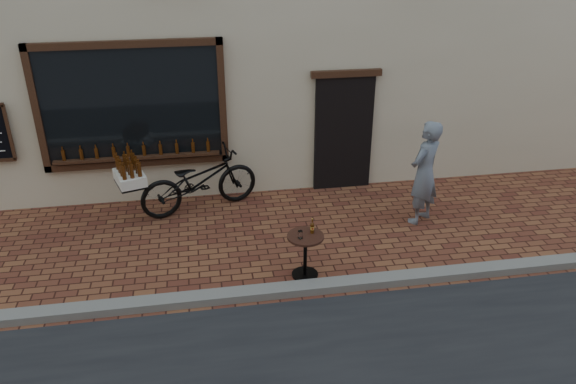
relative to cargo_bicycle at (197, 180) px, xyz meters
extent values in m
plane|color=#55261B|center=(0.89, -2.95, -0.58)|extent=(90.00, 90.00, 0.00)
cube|color=slate|center=(0.89, -2.75, -0.52)|extent=(90.00, 0.25, 0.12)
cube|color=black|center=(-1.01, 0.50, 1.27)|extent=(3.00, 0.06, 2.00)
cube|color=black|center=(-1.01, 0.48, 2.33)|extent=(3.24, 0.10, 0.12)
cube|color=black|center=(-1.01, 0.48, 0.21)|extent=(3.24, 0.10, 0.12)
cube|color=black|center=(-2.57, 0.48, 1.27)|extent=(0.12, 0.10, 2.24)
cube|color=black|center=(0.55, 0.48, 1.27)|extent=(0.12, 0.10, 2.24)
cube|color=black|center=(-1.01, 0.43, 0.34)|extent=(2.90, 0.16, 0.05)
cube|color=black|center=(2.79, 0.51, 0.52)|extent=(1.10, 0.10, 2.20)
cube|color=black|center=(2.79, 0.48, 1.68)|extent=(1.30, 0.10, 0.12)
cylinder|color=#3D1C07|center=(-2.26, 0.43, 0.46)|extent=(0.06, 0.06, 0.19)
cylinder|color=#3D1C07|center=(-1.98, 0.43, 0.46)|extent=(0.06, 0.06, 0.19)
cylinder|color=#3D1C07|center=(-1.71, 0.43, 0.46)|extent=(0.06, 0.06, 0.19)
cylinder|color=#3D1C07|center=(-1.43, 0.43, 0.46)|extent=(0.06, 0.06, 0.19)
cylinder|color=#3D1C07|center=(-1.15, 0.43, 0.46)|extent=(0.06, 0.06, 0.19)
cylinder|color=#3D1C07|center=(-0.87, 0.43, 0.46)|extent=(0.06, 0.06, 0.19)
cylinder|color=#3D1C07|center=(-0.60, 0.43, 0.46)|extent=(0.06, 0.06, 0.19)
cylinder|color=#3D1C07|center=(-0.32, 0.43, 0.46)|extent=(0.06, 0.06, 0.19)
cylinder|color=#3D1C07|center=(-0.04, 0.43, 0.46)|extent=(0.06, 0.06, 0.19)
cylinder|color=#3D1C07|center=(0.24, 0.43, 0.46)|extent=(0.06, 0.06, 0.19)
imported|color=black|center=(0.04, 0.01, -0.01)|extent=(2.28, 1.38, 1.13)
cube|color=black|center=(-1.09, -0.36, 0.20)|extent=(0.59, 0.71, 0.04)
cube|color=white|center=(-1.09, -0.36, 0.31)|extent=(0.60, 0.73, 0.18)
cylinder|color=#3D1C07|center=(-0.90, -0.53, 0.51)|extent=(0.07, 0.07, 0.24)
cylinder|color=#3D1C07|center=(-1.02, -0.57, 0.51)|extent=(0.07, 0.07, 0.24)
cylinder|color=#3D1C07|center=(-1.14, -0.61, 0.51)|extent=(0.07, 0.07, 0.24)
cylinder|color=#3D1C07|center=(-0.95, -0.39, 0.51)|extent=(0.07, 0.07, 0.24)
cylinder|color=#3D1C07|center=(-1.07, -0.43, 0.51)|extent=(0.07, 0.07, 0.24)
cylinder|color=#3D1C07|center=(-1.19, -0.47, 0.51)|extent=(0.07, 0.07, 0.24)
cylinder|color=#3D1C07|center=(-1.00, -0.25, 0.51)|extent=(0.07, 0.07, 0.24)
cylinder|color=#3D1C07|center=(-1.12, -0.29, 0.51)|extent=(0.07, 0.07, 0.24)
cylinder|color=#3D1C07|center=(-1.23, -0.33, 0.51)|extent=(0.07, 0.07, 0.24)
cylinder|color=#3D1C07|center=(-1.04, -0.10, 0.51)|extent=(0.07, 0.07, 0.24)
cylinder|color=#3D1C07|center=(-1.16, -0.14, 0.51)|extent=(0.07, 0.07, 0.24)
cylinder|color=#3D1C07|center=(-1.28, -0.18, 0.51)|extent=(0.07, 0.07, 0.24)
cylinder|color=black|center=(1.50, -2.36, -0.57)|extent=(0.39, 0.39, 0.03)
cylinder|color=black|center=(1.50, -2.36, -0.24)|extent=(0.05, 0.05, 0.62)
cylinder|color=black|center=(1.50, -2.36, 0.09)|extent=(0.54, 0.54, 0.04)
cylinder|color=gold|center=(1.61, -2.30, 0.19)|extent=(0.06, 0.06, 0.05)
cylinder|color=white|center=(1.41, -2.42, 0.17)|extent=(0.07, 0.07, 0.12)
imported|color=slate|center=(3.80, -1.05, 0.34)|extent=(0.80, 0.75, 1.83)
camera|label=1|loc=(0.11, -9.15, 4.26)|focal=35.00mm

